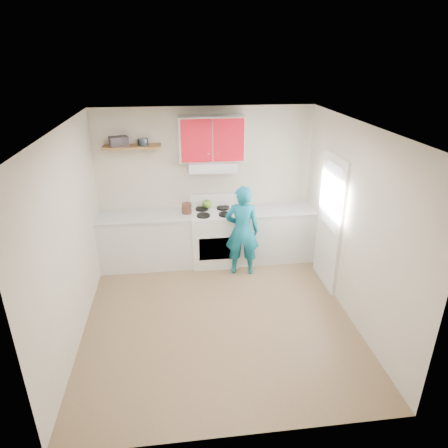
{
  "coord_description": "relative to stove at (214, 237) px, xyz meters",
  "views": [
    {
      "loc": [
        -0.48,
        -4.53,
        3.39
      ],
      "look_at": [
        0.15,
        0.55,
        1.15
      ],
      "focal_mm": 31.79,
      "sensor_mm": 36.0,
      "label": 1
    }
  ],
  "objects": [
    {
      "name": "silicone_mat",
      "position": [
        1.53,
        -0.05,
        0.44
      ],
      "size": [
        0.37,
        0.34,
        0.01
      ],
      "primitive_type": "cube",
      "rotation": [
        0.0,
        0.0,
        0.31
      ],
      "color": "#B41312",
      "rests_on": "counter_right"
    },
    {
      "name": "front_wall",
      "position": [
        -0.1,
        -3.47,
        0.84
      ],
      "size": [
        3.6,
        0.04,
        2.6
      ],
      "primitive_type": "cube",
      "color": "beige",
      "rests_on": "floor"
    },
    {
      "name": "counter_right",
      "position": [
        1.04,
        0.02,
        -0.01
      ],
      "size": [
        1.32,
        0.6,
        0.9
      ],
      "primitive_type": "cube",
      "color": "silver",
      "rests_on": "floor"
    },
    {
      "name": "tin",
      "position": [
        -1.08,
        0.19,
        1.63
      ],
      "size": [
        0.2,
        0.2,
        0.1
      ],
      "primitive_type": "cylinder",
      "rotation": [
        0.0,
        0.0,
        0.31
      ],
      "color": "#333D4C",
      "rests_on": "shelf"
    },
    {
      "name": "kettle",
      "position": [
        -0.08,
        0.22,
        0.53
      ],
      "size": [
        0.23,
        0.23,
        0.15
      ],
      "primitive_type": "ellipsoid",
      "rotation": [
        0.0,
        0.0,
        0.41
      ],
      "color": "#517B22",
      "rests_on": "stove"
    },
    {
      "name": "floor",
      "position": [
        -0.1,
        -1.57,
        -0.46
      ],
      "size": [
        3.8,
        3.8,
        0.0
      ],
      "primitive_type": "plane",
      "color": "brown",
      "rests_on": "ground"
    },
    {
      "name": "right_wall",
      "position": [
        1.7,
        -1.57,
        0.84
      ],
      "size": [
        0.04,
        3.8,
        2.6
      ],
      "primitive_type": "cube",
      "color": "beige",
      "rests_on": "floor"
    },
    {
      "name": "back_wall",
      "position": [
        -0.1,
        0.32,
        0.84
      ],
      "size": [
        3.6,
        0.04,
        2.6
      ],
      "primitive_type": "cube",
      "color": "beige",
      "rests_on": "floor"
    },
    {
      "name": "door",
      "position": [
        1.68,
        -0.88,
        0.56
      ],
      "size": [
        0.05,
        0.85,
        2.05
      ],
      "primitive_type": "cube",
      "color": "white",
      "rests_on": "floor"
    },
    {
      "name": "counter_left",
      "position": [
        -1.14,
        0.02,
        -0.01
      ],
      "size": [
        1.52,
        0.6,
        0.9
      ],
      "primitive_type": "cube",
      "color": "silver",
      "rests_on": "floor"
    },
    {
      "name": "shelf",
      "position": [
        -1.25,
        0.18,
        1.56
      ],
      "size": [
        0.9,
        0.3,
        0.04
      ],
      "primitive_type": "cube",
      "color": "brown",
      "rests_on": "back_wall"
    },
    {
      "name": "cutting_board",
      "position": [
        0.61,
        0.06,
        0.45
      ],
      "size": [
        0.32,
        0.27,
        0.02
      ],
      "primitive_type": "cube",
      "rotation": [
        0.0,
        0.0,
        0.23
      ],
      "color": "olive",
      "rests_on": "counter_right"
    },
    {
      "name": "person",
      "position": [
        0.42,
        -0.43,
        0.29
      ],
      "size": [
        0.6,
        0.44,
        1.51
      ],
      "primitive_type": "imported",
      "rotation": [
        0.0,
        0.0,
        2.98
      ],
      "color": "#0D637B",
      "rests_on": "floor"
    },
    {
      "name": "range_hood",
      "position": [
        0.0,
        0.1,
        1.24
      ],
      "size": [
        0.76,
        0.44,
        0.15
      ],
      "primitive_type": "cube",
      "color": "silver",
      "rests_on": "back_wall"
    },
    {
      "name": "stove",
      "position": [
        0.0,
        0.0,
        0.0
      ],
      "size": [
        0.76,
        0.65,
        0.92
      ],
      "primitive_type": "cube",
      "color": "white",
      "rests_on": "floor"
    },
    {
      "name": "ceiling",
      "position": [
        -0.1,
        -1.57,
        2.14
      ],
      "size": [
        3.6,
        3.8,
        0.04
      ],
      "primitive_type": "cube",
      "color": "white",
      "rests_on": "floor"
    },
    {
      "name": "door_glass",
      "position": [
        1.65,
        -0.88,
        0.99
      ],
      "size": [
        0.01,
        0.55,
        0.95
      ],
      "primitive_type": "cube",
      "color": "white",
      "rests_on": "door"
    },
    {
      "name": "books",
      "position": [
        -1.44,
        0.18,
        1.65
      ],
      "size": [
        0.32,
        0.27,
        0.14
      ],
      "primitive_type": "cube",
      "rotation": [
        0.0,
        0.0,
        0.31
      ],
      "color": "#3B3439",
      "rests_on": "shelf"
    },
    {
      "name": "upper_cabinets",
      "position": [
        0.0,
        0.16,
        1.66
      ],
      "size": [
        1.02,
        0.33,
        0.7
      ],
      "primitive_type": "cube",
      "color": "#B20F1D",
      "rests_on": "back_wall"
    },
    {
      "name": "crock",
      "position": [
        -0.44,
        0.02,
        0.54
      ],
      "size": [
        0.21,
        0.21,
        0.19
      ],
      "primitive_type": "cylinder",
      "rotation": [
        0.0,
        0.0,
        0.4
      ],
      "color": "#472B1F",
      "rests_on": "counter_left"
    },
    {
      "name": "left_wall",
      "position": [
        -1.9,
        -1.57,
        0.84
      ],
      "size": [
        0.04,
        3.8,
        2.6
      ],
      "primitive_type": "cube",
      "color": "beige",
      "rests_on": "floor"
    }
  ]
}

